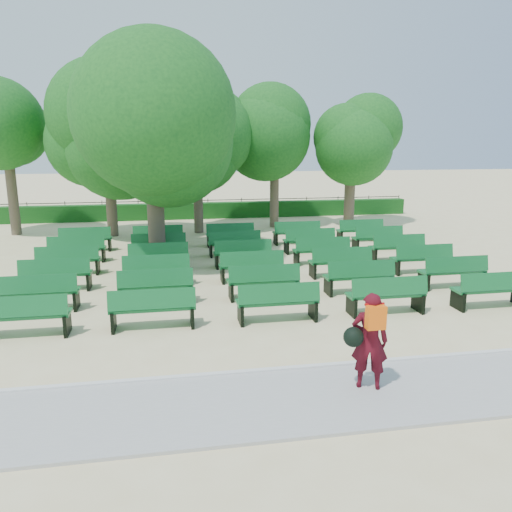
{
  "coord_description": "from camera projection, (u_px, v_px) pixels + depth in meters",
  "views": [
    {
      "loc": [
        -1.38,
        -14.87,
        4.32
      ],
      "look_at": [
        1.11,
        -1.0,
        1.1
      ],
      "focal_mm": 35.0,
      "sensor_mm": 36.0,
      "label": 1
    }
  ],
  "objects": [
    {
      "name": "paving",
      "position": [
        258.0,
        404.0,
        8.37
      ],
      "size": [
        30.0,
        2.2,
        0.06
      ],
      "primitive_type": "cube",
      "color": "#A6A5A1",
      "rests_on": "ground"
    },
    {
      "name": "tree_line",
      "position": [
        196.0,
        230.0,
        25.07
      ],
      "size": [
        21.8,
        6.8,
        7.04
      ],
      "primitive_type": null,
      "color": "#1A5D1C",
      "rests_on": "ground"
    },
    {
      "name": "tree_among",
      "position": [
        152.0,
        132.0,
        17.14
      ],
      "size": [
        5.26,
        5.26,
        7.07
      ],
      "color": "brown",
      "rests_on": "ground"
    },
    {
      "name": "ground",
      "position": [
        215.0,
        285.0,
        15.47
      ],
      "size": [
        120.0,
        120.0,
        0.0
      ],
      "primitive_type": "plane",
      "color": "beige"
    },
    {
      "name": "hedge",
      "position": [
        191.0,
        211.0,
        28.81
      ],
      "size": [
        26.0,
        0.7,
        0.9
      ],
      "primitive_type": "cube",
      "color": "#134B16",
      "rests_on": "ground"
    },
    {
      "name": "person",
      "position": [
        369.0,
        340.0,
        8.69
      ],
      "size": [
        0.88,
        0.62,
        1.75
      ],
      "rotation": [
        0.0,
        0.0,
        2.78
      ],
      "color": "#440913",
      "rests_on": "ground"
    },
    {
      "name": "curb",
      "position": [
        247.0,
        373.0,
        9.46
      ],
      "size": [
        30.0,
        0.12,
        0.1
      ],
      "primitive_type": "cube",
      "color": "silver",
      "rests_on": "ground"
    },
    {
      "name": "bench_array",
      "position": [
        246.0,
        270.0,
        16.8
      ],
      "size": [
        2.05,
        0.77,
        1.27
      ],
      "rotation": [
        0.0,
        0.0,
        -0.07
      ],
      "color": "#105D28",
      "rests_on": "ground"
    },
    {
      "name": "fence",
      "position": [
        191.0,
        218.0,
        29.29
      ],
      "size": [
        26.0,
        0.1,
        1.02
      ],
      "primitive_type": null,
      "color": "black",
      "rests_on": "ground"
    }
  ]
}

